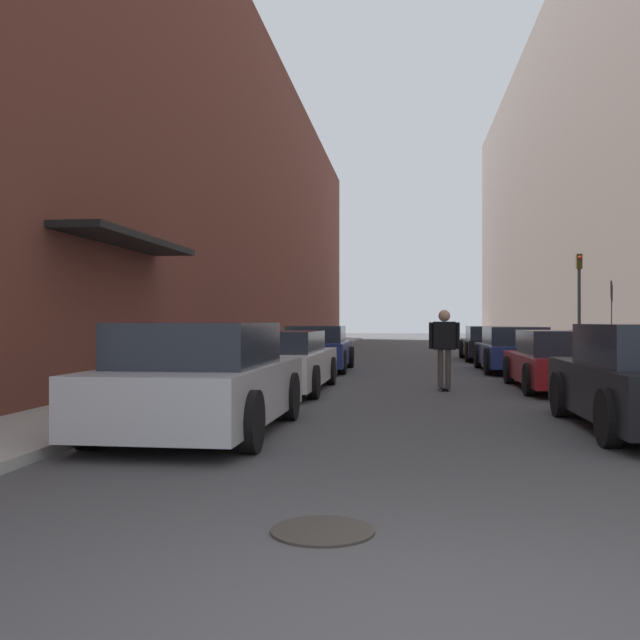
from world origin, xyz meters
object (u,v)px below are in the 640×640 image
Objects in this scene: parked_car_left_1 at (278,362)px; parked_car_right_2 at (513,350)px; parked_car_right_1 at (560,361)px; parked_car_right_3 at (491,343)px; traffic_light at (579,296)px; parked_car_left_0 at (201,380)px; skateboarder at (444,341)px; parked_car_left_2 at (317,349)px; manhole_cover at (323,531)px.

parked_car_left_1 is 8.34m from parked_car_right_2.
parked_car_right_1 is 11.12m from parked_car_right_3.
parked_car_right_3 is (-0.13, 11.12, 0.02)m from parked_car_right_1.
traffic_light is at bearing 36.56° from parked_car_right_2.
traffic_light is at bearing 45.51° from parked_car_left_1.
parked_car_left_0 is 2.55× the size of skateboarder.
traffic_light is at bearing 74.04° from parked_car_right_1.
parked_car_left_1 is 1.43× the size of traffic_light.
parked_car_left_1 is 5.98m from parked_car_left_2.
traffic_light is at bearing 60.09° from parked_car_left_0.
parked_car_right_1 is (5.70, 6.45, -0.08)m from parked_car_left_0.
manhole_cover is at bearing -109.52° from parked_car_right_1.
parked_car_left_2 reaches higher than manhole_cover.
manhole_cover is (-3.51, -15.68, -0.61)m from parked_car_right_2.
manhole_cover is at bearing -63.14° from parked_car_left_0.
parked_car_left_0 is 0.96× the size of parked_car_right_1.
parked_car_left_0 is 4.49m from manhole_cover.
skateboarder is 2.35× the size of manhole_cover.
parked_car_left_0 is 15.43m from traffic_light.
skateboarder reaches higher than manhole_cover.
skateboarder is at bearing -111.38° from parked_car_right_2.
parked_car_right_1 is (5.72, 0.96, -0.01)m from parked_car_left_1.
manhole_cover is at bearing -99.38° from parked_car_right_3.
traffic_light reaches higher than parked_car_right_1.
parked_car_right_1 is at bearing 7.58° from skateboarder.
traffic_light is at bearing 71.88° from manhole_cover.
skateboarder reaches higher than parked_car_right_2.
traffic_light is (7.65, 1.85, 1.55)m from parked_car_left_2.
parked_car_right_1 is 1.32× the size of traffic_light.
traffic_light is at bearing 58.88° from skateboarder.
parked_car_left_2 is 15.57m from manhole_cover.
parked_car_left_2 is (0.04, 5.98, 0.03)m from parked_car_left_1.
traffic_light reaches higher than parked_car_right_2.
manhole_cover is at bearing -77.87° from parked_car_left_1.
skateboarder is at bearing -121.12° from traffic_light.
parked_car_left_0 reaches higher than parked_car_left_2.
parked_car_left_0 is at bearing -115.19° from parked_car_right_2.
parked_car_right_1 is at bearing -41.47° from parked_car_left_2.
parked_car_left_1 is 11.08m from traffic_light.
parked_car_left_1 is (-0.03, 5.49, -0.07)m from parked_car_left_0.
parked_car_left_1 is 1.03× the size of parked_car_right_3.
parked_car_left_2 is at bearing 138.53° from parked_car_right_1.
parked_car_left_1 is at bearing 90.26° from parked_car_left_0.
parked_car_left_2 is 5.51m from parked_car_right_2.
parked_car_left_2 is 0.96× the size of parked_car_right_3.
skateboarder is 10.23m from manhole_cover.
parked_car_left_2 is at bearing 97.36° from manhole_cover.
traffic_light is (7.69, 7.82, 1.58)m from parked_car_left_1.
skateboarder is at bearing -58.18° from parked_car_left_2.
parked_car_right_2 is (5.50, 0.25, -0.01)m from parked_car_left_2.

